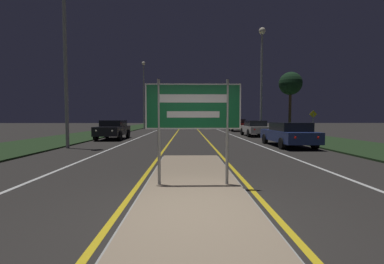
{
  "coord_description": "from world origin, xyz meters",
  "views": [
    {
      "loc": [
        -0.14,
        -4.15,
        1.64
      ],
      "look_at": [
        0.0,
        3.22,
        1.24
      ],
      "focal_mm": 24.0,
      "sensor_mm": 36.0,
      "label": 1
    }
  ],
  "objects_px": {
    "highway_sign": "(193,111)",
    "car_approaching_0": "(113,129)",
    "warning_sign": "(313,121)",
    "car_receding_3": "(204,123)",
    "car_receding_2": "(237,125)",
    "streetlight_left_near": "(64,14)",
    "streetlight_right_near": "(262,62)",
    "streetlight_left_far": "(144,87)",
    "car_receding_1": "(255,128)",
    "car_receding_0": "(288,134)"
  },
  "relations": [
    {
      "from": "highway_sign",
      "to": "car_approaching_0",
      "type": "relative_size",
      "value": 0.58
    },
    {
      "from": "warning_sign",
      "to": "car_receding_3",
      "type": "bearing_deg",
      "value": 107.5
    },
    {
      "from": "car_receding_2",
      "to": "car_approaching_0",
      "type": "relative_size",
      "value": 1.01
    },
    {
      "from": "streetlight_left_near",
      "to": "warning_sign",
      "type": "relative_size",
      "value": 4.79
    },
    {
      "from": "streetlight_right_near",
      "to": "streetlight_left_far",
      "type": "bearing_deg",
      "value": 131.44
    },
    {
      "from": "streetlight_left_near",
      "to": "warning_sign",
      "type": "xyz_separation_m",
      "value": [
        16.42,
        6.02,
        -5.73
      ]
    },
    {
      "from": "car_receding_2",
      "to": "car_receding_3",
      "type": "bearing_deg",
      "value": 107.79
    },
    {
      "from": "streetlight_left_near",
      "to": "car_receding_2",
      "type": "relative_size",
      "value": 2.46
    },
    {
      "from": "highway_sign",
      "to": "streetlight_right_near",
      "type": "bearing_deg",
      "value": 69.34
    },
    {
      "from": "highway_sign",
      "to": "streetlight_right_near",
      "type": "height_order",
      "value": "streetlight_right_near"
    },
    {
      "from": "streetlight_left_near",
      "to": "streetlight_right_near",
      "type": "xyz_separation_m",
      "value": [
        13.28,
        9.46,
        -0.42
      ]
    },
    {
      "from": "streetlight_left_near",
      "to": "car_approaching_0",
      "type": "relative_size",
      "value": 2.49
    },
    {
      "from": "streetlight_right_near",
      "to": "car_approaching_0",
      "type": "height_order",
      "value": "streetlight_right_near"
    },
    {
      "from": "car_receding_1",
      "to": "car_approaching_0",
      "type": "relative_size",
      "value": 1.04
    },
    {
      "from": "car_receding_3",
      "to": "warning_sign",
      "type": "relative_size",
      "value": 2.06
    },
    {
      "from": "highway_sign",
      "to": "streetlight_left_near",
      "type": "xyz_separation_m",
      "value": [
        -6.64,
        8.12,
        5.31
      ]
    },
    {
      "from": "car_receding_0",
      "to": "car_receding_3",
      "type": "relative_size",
      "value": 1.08
    },
    {
      "from": "car_receding_1",
      "to": "highway_sign",
      "type": "bearing_deg",
      "value": -109.09
    },
    {
      "from": "streetlight_right_near",
      "to": "car_receding_0",
      "type": "relative_size",
      "value": 2.03
    },
    {
      "from": "streetlight_left_far",
      "to": "streetlight_right_near",
      "type": "distance_m",
      "value": 19.96
    },
    {
      "from": "car_receding_1",
      "to": "car_receding_3",
      "type": "xyz_separation_m",
      "value": [
        -3.35,
        19.68,
        0.03
      ]
    },
    {
      "from": "car_receding_0",
      "to": "streetlight_left_far",
      "type": "bearing_deg",
      "value": 117.4
    },
    {
      "from": "highway_sign",
      "to": "streetlight_left_far",
      "type": "height_order",
      "value": "streetlight_left_far"
    },
    {
      "from": "streetlight_left_far",
      "to": "car_receding_1",
      "type": "relative_size",
      "value": 2.31
    },
    {
      "from": "car_receding_2",
      "to": "car_receding_3",
      "type": "height_order",
      "value": "car_receding_2"
    },
    {
      "from": "highway_sign",
      "to": "car_receding_0",
      "type": "relative_size",
      "value": 0.5
    },
    {
      "from": "streetlight_left_far",
      "to": "car_receding_2",
      "type": "relative_size",
      "value": 2.37
    },
    {
      "from": "streetlight_right_near",
      "to": "highway_sign",
      "type": "bearing_deg",
      "value": -110.66
    },
    {
      "from": "streetlight_left_far",
      "to": "highway_sign",
      "type": "bearing_deg",
      "value": -78.57
    },
    {
      "from": "streetlight_left_near",
      "to": "car_receding_3",
      "type": "xyz_separation_m",
      "value": [
        9.25,
        28.76,
        -6.34
      ]
    },
    {
      "from": "car_receding_1",
      "to": "warning_sign",
      "type": "relative_size",
      "value": 1.99
    },
    {
      "from": "highway_sign",
      "to": "car_receding_2",
      "type": "relative_size",
      "value": 0.58
    },
    {
      "from": "highway_sign",
      "to": "warning_sign",
      "type": "distance_m",
      "value": 17.2
    },
    {
      "from": "highway_sign",
      "to": "streetlight_right_near",
      "type": "relative_size",
      "value": 0.25
    },
    {
      "from": "highway_sign",
      "to": "car_receding_1",
      "type": "xyz_separation_m",
      "value": [
        5.96,
        17.2,
        -1.05
      ]
    },
    {
      "from": "streetlight_left_near",
      "to": "warning_sign",
      "type": "height_order",
      "value": "streetlight_left_near"
    },
    {
      "from": "streetlight_right_near",
      "to": "car_receding_2",
      "type": "xyz_separation_m",
      "value": [
        -0.54,
        8.42,
        -5.9
      ]
    },
    {
      "from": "car_approaching_0",
      "to": "car_receding_3",
      "type": "bearing_deg",
      "value": 69.67
    },
    {
      "from": "streetlight_left_far",
      "to": "car_receding_3",
      "type": "distance_m",
      "value": 11.54
    },
    {
      "from": "highway_sign",
      "to": "car_receding_3",
      "type": "relative_size",
      "value": 0.54
    },
    {
      "from": "warning_sign",
      "to": "car_receding_0",
      "type": "bearing_deg",
      "value": -127.47
    },
    {
      "from": "highway_sign",
      "to": "car_receding_3",
      "type": "height_order",
      "value": "highway_sign"
    },
    {
      "from": "highway_sign",
      "to": "streetlight_right_near",
      "type": "distance_m",
      "value": 19.42
    },
    {
      "from": "streetlight_left_near",
      "to": "car_approaching_0",
      "type": "height_order",
      "value": "streetlight_left_near"
    },
    {
      "from": "car_receding_3",
      "to": "car_receding_2",
      "type": "bearing_deg",
      "value": -72.21
    },
    {
      "from": "streetlight_left_far",
      "to": "car_approaching_0",
      "type": "xyz_separation_m",
      "value": [
        0.71,
        -18.54,
        -5.48
      ]
    },
    {
      "from": "car_receding_1",
      "to": "streetlight_right_near",
      "type": "bearing_deg",
      "value": 29.27
    },
    {
      "from": "highway_sign",
      "to": "streetlight_left_near",
      "type": "distance_m",
      "value": 11.76
    },
    {
      "from": "car_receding_2",
      "to": "car_receding_3",
      "type": "relative_size",
      "value": 0.95
    },
    {
      "from": "car_receding_1",
      "to": "warning_sign",
      "type": "height_order",
      "value": "warning_sign"
    }
  ]
}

